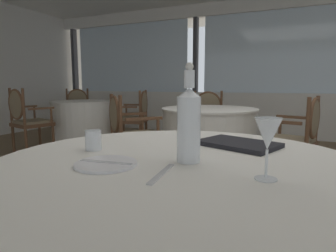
{
  "coord_description": "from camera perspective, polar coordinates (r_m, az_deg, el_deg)",
  "views": [
    {
      "loc": [
        0.36,
        -2.13,
        1.01
      ],
      "look_at": [
        -0.1,
        -1.08,
        0.84
      ],
      "focal_mm": 30.94,
      "sensor_mm": 36.0,
      "label": 1
    }
  ],
  "objects": [
    {
      "name": "ground_plane",
      "position": [
        2.38,
        13.52,
        -17.05
      ],
      "size": [
        13.26,
        13.26,
        0.0
      ],
      "primitive_type": "plane",
      "color": "#756047"
    },
    {
      "name": "window_wall_far",
      "position": [
        5.87,
        20.56,
        8.06
      ],
      "size": [
        10.2,
        0.14,
        2.62
      ],
      "color": "silver",
      "rests_on": "ground_plane"
    },
    {
      "name": "side_plate",
      "position": [
        1.0,
        -12.14,
        -7.3
      ],
      "size": [
        0.21,
        0.21,
        0.01
      ],
      "primitive_type": "cylinder",
      "color": "white",
      "rests_on": "foreground_table"
    },
    {
      "name": "butter_knife",
      "position": [
        1.0,
        -12.15,
        -7.02
      ],
      "size": [
        0.19,
        0.04,
        0.0
      ],
      "primitive_type": "cube",
      "rotation": [
        0.0,
        0.0,
        0.13
      ],
      "color": "silver",
      "rests_on": "foreground_table"
    },
    {
      "name": "dinner_fork",
      "position": [
        0.89,
        -1.26,
        -9.34
      ],
      "size": [
        0.04,
        0.21,
        0.0
      ],
      "primitive_type": "cube",
      "rotation": [
        0.0,
        0.0,
        1.68
      ],
      "color": "silver",
      "rests_on": "foreground_table"
    },
    {
      "name": "water_bottle",
      "position": [
        1.0,
        4.13,
        0.64
      ],
      "size": [
        0.08,
        0.08,
        0.34
      ],
      "color": "white",
      "rests_on": "foreground_table"
    },
    {
      "name": "wine_glass",
      "position": [
        0.86,
        19.06,
        -1.77
      ],
      "size": [
        0.08,
        0.08,
        0.18
      ],
      "color": "white",
      "rests_on": "foreground_table"
    },
    {
      "name": "water_tumbler",
      "position": [
        1.24,
        -14.5,
        -2.71
      ],
      "size": [
        0.07,
        0.07,
        0.08
      ],
      "primitive_type": "cylinder",
      "color": "white",
      "rests_on": "foreground_table"
    },
    {
      "name": "menu_book",
      "position": [
        1.32,
        13.64,
        -3.43
      ],
      "size": [
        0.38,
        0.32,
        0.02
      ],
      "primitive_type": "cube",
      "rotation": [
        0.0,
        0.0,
        -0.35
      ],
      "color": "black",
      "rests_on": "foreground_table"
    },
    {
      "name": "background_table_1",
      "position": [
        3.44,
        8.02,
        -2.61
      ],
      "size": [
        1.11,
        1.11,
        0.74
      ],
      "color": "silver",
      "rests_on": "ground_plane"
    },
    {
      "name": "dining_chair_1_0",
      "position": [
        4.39,
        7.87,
        1.85
      ],
      "size": [
        0.62,
        0.57,
        0.91
      ],
      "rotation": [
        0.0,
        0.0,
        5.01
      ],
      "color": "brown",
      "rests_on": "ground_plane"
    },
    {
      "name": "dining_chair_1_1",
      "position": [
        3.03,
        -7.96,
        -0.81
      ],
      "size": [
        0.66,
        0.66,
        0.91
      ],
      "rotation": [
        0.0,
        0.0,
        7.1
      ],
      "color": "brown",
      "rests_on": "ground_plane"
    },
    {
      "name": "dining_chair_1_2",
      "position": [
        3.07,
        24.24,
        -1.54
      ],
      "size": [
        0.55,
        0.61,
        0.9
      ],
      "rotation": [
        0.0,
        0.0,
        9.19
      ],
      "color": "brown",
      "rests_on": "ground_plane"
    },
    {
      "name": "background_table_2",
      "position": [
        5.1,
        -16.46,
        0.63
      ],
      "size": [
        1.03,
        1.03,
        0.74
      ],
      "color": "silver",
      "rests_on": "ground_plane"
    },
    {
      "name": "dining_chair_2_0",
      "position": [
        4.62,
        -26.22,
        1.74
      ],
      "size": [
        0.61,
        0.56,
        0.96
      ],
      "rotation": [
        0.0,
        0.0,
        7.59
      ],
      "color": "brown",
      "rests_on": "ground_plane"
    },
    {
      "name": "dining_chair_2_1",
      "position": [
        4.75,
        -6.26,
        2.39
      ],
      "size": [
        0.56,
        0.61,
        0.92
      ],
      "rotation": [
        0.0,
        0.0,
        9.68
      ],
      "color": "brown",
      "rests_on": "ground_plane"
    },
    {
      "name": "dining_chair_2_2",
      "position": [
        6.01,
        -17.26,
        3.47
      ],
      "size": [
        0.66,
        0.66,
        0.93
      ],
      "rotation": [
        0.0,
        0.0,
        11.78
      ],
      "color": "brown",
      "rests_on": "ground_plane"
    }
  ]
}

